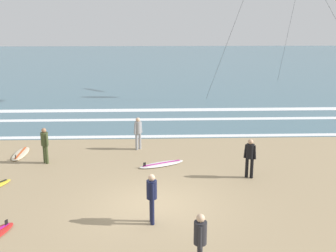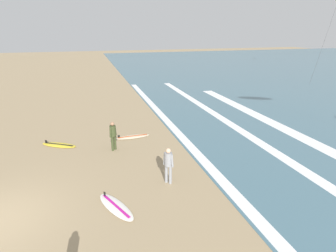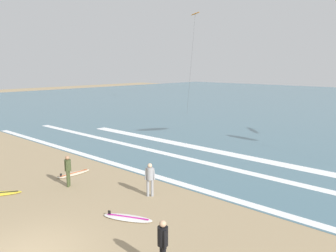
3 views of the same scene
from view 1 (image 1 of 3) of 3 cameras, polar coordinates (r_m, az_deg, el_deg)
ground_plane at (r=14.06m, az=-2.09°, el=-11.11°), size 160.00×160.00×0.00m
ocean_surface at (r=66.22m, az=-2.19°, el=9.03°), size 140.00×90.00×0.01m
wave_foam_shoreline at (r=22.21m, az=1.05°, el=-1.44°), size 47.84×0.52×0.01m
wave_foam_mid_break at (r=26.07m, az=-3.55°, el=0.91°), size 43.58×0.66×0.01m
wave_foam_outer_break at (r=28.92m, az=0.36°, el=2.27°), size 36.54×1.00×0.01m
surfer_background_far at (r=16.43m, az=11.41°, el=-3.99°), size 0.49×0.32×1.60m
surfer_left_far at (r=10.24m, az=4.53°, el=-15.44°), size 0.32×0.52×1.60m
surfer_foreground_main at (r=12.56m, az=-2.29°, el=-9.53°), size 0.32×0.51×1.60m
surfer_right_near at (r=19.76m, az=-4.22°, el=-0.63°), size 0.44×0.40×1.60m
surfer_left_near at (r=18.58m, az=-16.90°, el=-2.19°), size 0.41×0.44×1.60m
surfboard_near_water at (r=17.80m, az=-0.89°, el=-5.36°), size 2.16×1.43×0.25m
surfboard_foreground_flat at (r=20.40m, az=-19.94°, el=-3.66°), size 0.67×2.12×0.25m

